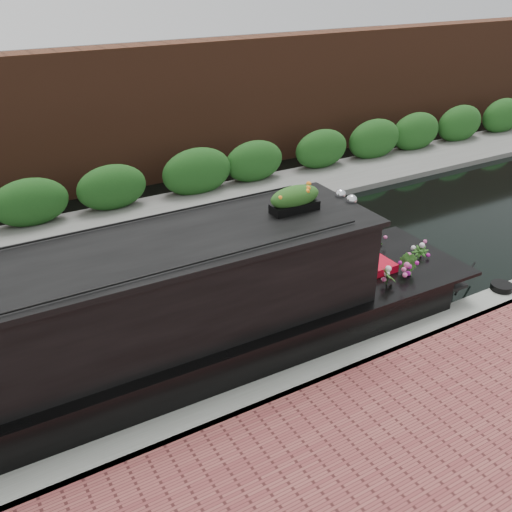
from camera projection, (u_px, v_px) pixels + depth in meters
ground at (200, 297)px, 11.61m from camera, size 80.00×80.00×0.00m
near_bank_coping at (289, 391)px, 9.08m from camera, size 40.00×0.60×0.50m
far_bank_path at (130, 224)px, 14.82m from camera, size 40.00×2.40×0.34m
far_hedge at (119, 213)px, 15.51m from camera, size 40.00×1.10×2.80m
far_brick_wall at (97, 189)px, 17.12m from camera, size 40.00×1.00×8.00m
narrowboat at (101, 346)px, 8.62m from camera, size 13.21×2.52×3.08m
rope_fender at (436, 273)px, 12.18m from camera, size 0.34×0.45×0.34m
coiled_mooring_rope at (502, 287)px, 11.38m from camera, size 0.43×0.43×0.12m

